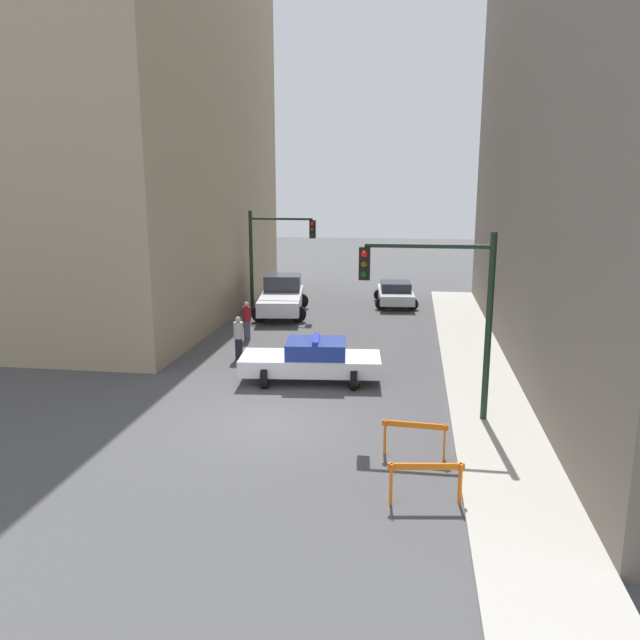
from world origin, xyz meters
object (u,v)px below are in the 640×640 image
object	(u,v)px
police_car	(312,360)
barrier_mid	(415,433)
white_truck	(282,296)
pedestrian_crossing	(239,337)
parked_car_near	(395,293)
barrier_front	(426,476)
traffic_light_near	(446,298)
traffic_light_far	(272,247)
traffic_cone	(355,377)
pedestrian_corner	(247,320)

from	to	relation	value
police_car	barrier_mid	bearing A→B (deg)	-153.97
white_truck	pedestrian_crossing	world-z (taller)	white_truck
police_car	parked_car_near	bearing A→B (deg)	-15.29
barrier_front	traffic_light_near	bearing A→B (deg)	83.83
traffic_light_far	white_truck	bearing A→B (deg)	-35.15
traffic_light_near	white_truck	xyz separation A→B (m)	(-7.47, 13.70, -2.62)
traffic_cone	pedestrian_crossing	bearing A→B (deg)	150.95
white_truck	traffic_cone	bearing A→B (deg)	-74.41
police_car	pedestrian_crossing	bearing A→B (deg)	49.76
traffic_light_near	barrier_mid	bearing A→B (deg)	-106.38
traffic_light_near	traffic_light_far	size ratio (longest dim) A/B	1.00
police_car	pedestrian_crossing	distance (m)	3.86
traffic_light_near	traffic_light_far	distance (m)	16.23
white_truck	traffic_cone	world-z (taller)	white_truck
traffic_light_near	white_truck	world-z (taller)	traffic_light_near
barrier_front	traffic_cone	world-z (taller)	barrier_front
pedestrian_crossing	barrier_mid	size ratio (longest dim) A/B	1.04
parked_car_near	white_truck	bearing A→B (deg)	-155.65
pedestrian_crossing	barrier_front	bearing A→B (deg)	113.50
police_car	parked_car_near	distance (m)	14.08
parked_car_near	traffic_cone	bearing A→B (deg)	-98.82
police_car	barrier_front	distance (m)	8.66
traffic_light_far	barrier_mid	distance (m)	18.39
pedestrian_crossing	traffic_light_near	bearing A→B (deg)	133.80
police_car	traffic_light_near	bearing A→B (deg)	-131.49
police_car	barrier_front	size ratio (longest dim) A/B	3.05
traffic_light_near	pedestrian_corner	size ratio (longest dim) A/B	3.13
parked_car_near	traffic_cone	size ratio (longest dim) A/B	6.78
white_truck	barrier_mid	world-z (taller)	white_truck
police_car	pedestrian_corner	size ratio (longest dim) A/B	2.93
barrier_front	traffic_light_far	bearing A→B (deg)	111.67
parked_car_near	barrier_mid	xyz separation A→B (m)	(1.04, -19.47, -0.06)
white_truck	barrier_front	bearing A→B (deg)	-77.16
pedestrian_corner	traffic_light_far	bearing A→B (deg)	125.38
police_car	white_truck	distance (m)	11.16
traffic_cone	parked_car_near	bearing A→B (deg)	86.37
white_truck	traffic_cone	distance (m)	12.05
police_car	parked_car_near	world-z (taller)	police_car
police_car	parked_car_near	xyz separation A→B (m)	(2.39, 13.88, -0.05)
traffic_light_far	barrier_mid	bearing A→B (deg)	-66.39
traffic_light_near	barrier_front	world-z (taller)	traffic_light_near
parked_car_near	traffic_light_far	bearing A→B (deg)	-160.87
traffic_light_far	pedestrian_corner	xyz separation A→B (m)	(0.21, -5.93, -2.54)
white_truck	barrier_mid	size ratio (longest dim) A/B	3.51
police_car	barrier_mid	distance (m)	6.56
parked_car_near	traffic_cone	distance (m)	14.30
pedestrian_crossing	barrier_front	world-z (taller)	pedestrian_crossing
parked_car_near	traffic_cone	xyz separation A→B (m)	(-0.91, -14.27, -0.36)
traffic_light_near	white_truck	bearing A→B (deg)	118.59
pedestrian_corner	barrier_mid	size ratio (longest dim) A/B	1.04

